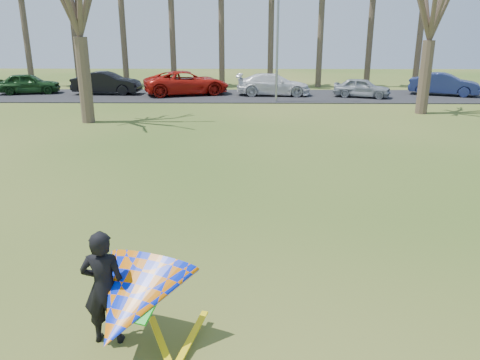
{
  "coord_description": "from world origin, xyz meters",
  "views": [
    {
      "loc": [
        0.18,
        -8.61,
        4.51
      ],
      "look_at": [
        0.0,
        2.0,
        1.1
      ],
      "focal_mm": 35.0,
      "sensor_mm": 36.0,
      "label": 1
    }
  ],
  "objects_px": {
    "streetlight": "(280,31)",
    "car_4": "(362,88)",
    "car_3": "(273,85)",
    "car_1": "(107,83)",
    "kite_flyer": "(127,299)",
    "car_0": "(28,83)",
    "car_5": "(444,84)",
    "car_2": "(187,83)"
  },
  "relations": [
    {
      "from": "streetlight",
      "to": "car_4",
      "type": "height_order",
      "value": "streetlight"
    },
    {
      "from": "car_3",
      "to": "car_1",
      "type": "bearing_deg",
      "value": 91.77
    },
    {
      "from": "car_4",
      "to": "car_1",
      "type": "bearing_deg",
      "value": 104.83
    },
    {
      "from": "kite_flyer",
      "to": "car_0",
      "type": "bearing_deg",
      "value": 116.67
    },
    {
      "from": "car_0",
      "to": "car_5",
      "type": "height_order",
      "value": "car_5"
    },
    {
      "from": "kite_flyer",
      "to": "streetlight",
      "type": "bearing_deg",
      "value": 81.55
    },
    {
      "from": "car_1",
      "to": "car_3",
      "type": "height_order",
      "value": "car_1"
    },
    {
      "from": "streetlight",
      "to": "kite_flyer",
      "type": "relative_size",
      "value": 3.35
    },
    {
      "from": "car_3",
      "to": "kite_flyer",
      "type": "relative_size",
      "value": 2.19
    },
    {
      "from": "car_1",
      "to": "kite_flyer",
      "type": "relative_size",
      "value": 2.02
    },
    {
      "from": "streetlight",
      "to": "kite_flyer",
      "type": "xyz_separation_m",
      "value": [
        -3.69,
        -24.82,
        -3.61
      ]
    },
    {
      "from": "car_0",
      "to": "car_1",
      "type": "height_order",
      "value": "car_1"
    },
    {
      "from": "car_1",
      "to": "streetlight",
      "type": "bearing_deg",
      "value": -103.84
    },
    {
      "from": "kite_flyer",
      "to": "car_2",
      "type": "bearing_deg",
      "value": 95.49
    },
    {
      "from": "car_1",
      "to": "kite_flyer",
      "type": "distance_m",
      "value": 29.65
    },
    {
      "from": "car_0",
      "to": "car_1",
      "type": "relative_size",
      "value": 0.9
    },
    {
      "from": "car_5",
      "to": "kite_flyer",
      "type": "xyz_separation_m",
      "value": [
        -15.68,
        -28.24,
        0.02
      ]
    },
    {
      "from": "streetlight",
      "to": "car_1",
      "type": "distance_m",
      "value": 13.25
    },
    {
      "from": "car_0",
      "to": "car_2",
      "type": "relative_size",
      "value": 0.72
    },
    {
      "from": "car_0",
      "to": "car_2",
      "type": "bearing_deg",
      "value": -105.42
    },
    {
      "from": "car_3",
      "to": "car_5",
      "type": "distance_m",
      "value": 12.18
    },
    {
      "from": "car_3",
      "to": "car_4",
      "type": "height_order",
      "value": "car_3"
    },
    {
      "from": "car_1",
      "to": "car_2",
      "type": "height_order",
      "value": "car_2"
    },
    {
      "from": "car_0",
      "to": "car_4",
      "type": "distance_m",
      "value": 23.98
    },
    {
      "from": "car_2",
      "to": "car_4",
      "type": "height_order",
      "value": "car_2"
    },
    {
      "from": "car_1",
      "to": "kite_flyer",
      "type": "xyz_separation_m",
      "value": [
        8.55,
        -28.39,
        -0.0
      ]
    },
    {
      "from": "car_1",
      "to": "car_3",
      "type": "relative_size",
      "value": 0.93
    },
    {
      "from": "car_3",
      "to": "car_5",
      "type": "bearing_deg",
      "value": -85.06
    },
    {
      "from": "car_5",
      "to": "kite_flyer",
      "type": "bearing_deg",
      "value": 174.79
    },
    {
      "from": "car_4",
      "to": "car_5",
      "type": "distance_m",
      "value": 6.21
    },
    {
      "from": "car_0",
      "to": "car_2",
      "type": "distance_m",
      "value": 11.64
    },
    {
      "from": "streetlight",
      "to": "car_3",
      "type": "xyz_separation_m",
      "value": [
        -0.18,
        3.16,
        -3.65
      ]
    },
    {
      "from": "car_4",
      "to": "kite_flyer",
      "type": "bearing_deg",
      "value": 179.5
    },
    {
      "from": "streetlight",
      "to": "car_1",
      "type": "xyz_separation_m",
      "value": [
        -12.24,
        3.57,
        -3.61
      ]
    },
    {
      "from": "car_0",
      "to": "streetlight",
      "type": "bearing_deg",
      "value": -115.46
    },
    {
      "from": "car_1",
      "to": "car_5",
      "type": "distance_m",
      "value": 24.23
    },
    {
      "from": "car_4",
      "to": "car_5",
      "type": "xyz_separation_m",
      "value": [
        6.1,
        1.17,
        0.12
      ]
    },
    {
      "from": "car_3",
      "to": "car_5",
      "type": "relative_size",
      "value": 1.11
    },
    {
      "from": "car_0",
      "to": "car_1",
      "type": "distance_m",
      "value": 5.8
    },
    {
      "from": "car_0",
      "to": "kite_flyer",
      "type": "relative_size",
      "value": 1.82
    },
    {
      "from": "streetlight",
      "to": "car_4",
      "type": "bearing_deg",
      "value": 20.89
    },
    {
      "from": "car_4",
      "to": "streetlight",
      "type": "bearing_deg",
      "value": 129.89
    }
  ]
}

